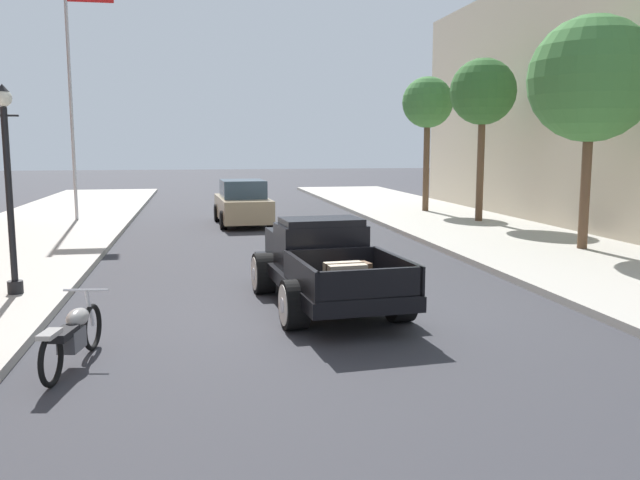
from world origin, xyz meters
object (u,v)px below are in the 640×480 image
(street_tree_third, at_px, (428,104))
(street_tree_nearest, at_px, (591,80))
(motorcycle_parked, at_px, (73,334))
(street_tree_second, at_px, (483,93))
(car_background_tan, at_px, (243,204))
(street_lamp_near, at_px, (8,174))
(hotrod_truck_black, at_px, (322,263))
(flagpole, at_px, (76,66))

(street_tree_third, bearing_deg, street_tree_nearest, -86.50)
(motorcycle_parked, distance_m, street_tree_second, 18.71)
(car_background_tan, height_order, street_lamp_near, street_lamp_near)
(motorcycle_parked, xyz_separation_m, street_tree_second, (11.84, 13.83, 4.32))
(hotrod_truck_black, xyz_separation_m, street_tree_nearest, (7.96, 4.24, 3.84))
(street_lamp_near, relative_size, street_tree_third, 0.69)
(car_background_tan, distance_m, street_tree_nearest, 12.53)
(hotrod_truck_black, xyz_separation_m, motorcycle_parked, (-3.89, -2.92, -0.31))
(hotrod_truck_black, xyz_separation_m, street_tree_second, (7.95, 10.91, 4.00))
(hotrod_truck_black, bearing_deg, street_tree_second, 53.93)
(car_background_tan, distance_m, street_lamp_near, 12.55)
(hotrod_truck_black, height_order, flagpole, flagpole)
(street_tree_second, height_order, street_tree_third, street_tree_second)
(street_lamp_near, bearing_deg, street_tree_third, 46.69)
(motorcycle_parked, distance_m, street_lamp_near, 4.86)
(car_background_tan, relative_size, street_tree_third, 0.78)
(street_lamp_near, distance_m, street_tree_nearest, 14.10)
(hotrod_truck_black, relative_size, street_tree_second, 0.86)
(street_tree_second, bearing_deg, street_tree_third, 99.14)
(street_tree_second, bearing_deg, hotrod_truck_black, -126.07)
(street_lamp_near, height_order, street_tree_second, street_tree_second)
(hotrod_truck_black, distance_m, street_tree_second, 14.08)
(hotrod_truck_black, height_order, street_tree_second, street_tree_second)
(car_background_tan, bearing_deg, street_tree_third, 16.50)
(street_tree_nearest, bearing_deg, hotrod_truck_black, -151.96)
(street_tree_nearest, relative_size, street_tree_second, 1.04)
(street_lamp_near, xyz_separation_m, flagpole, (-0.81, 12.88, 3.39))
(motorcycle_parked, height_order, flagpole, flagpole)
(motorcycle_parked, relative_size, street_lamp_near, 0.54)
(street_lamp_near, height_order, flagpole, flagpole)
(street_tree_nearest, bearing_deg, street_tree_third, 93.50)
(street_tree_third, bearing_deg, car_background_tan, -163.50)
(motorcycle_parked, bearing_deg, car_background_tan, 77.94)
(motorcycle_parked, distance_m, street_tree_nearest, 14.45)
(motorcycle_parked, distance_m, street_tree_third, 21.45)
(car_background_tan, relative_size, street_lamp_near, 1.14)
(flagpole, distance_m, street_tree_nearest, 17.47)
(hotrod_truck_black, relative_size, flagpole, 0.55)
(hotrod_truck_black, bearing_deg, car_background_tan, 92.67)
(street_tree_second, bearing_deg, motorcycle_parked, -130.57)
(flagpole, height_order, street_tree_nearest, flagpole)
(street_tree_nearest, height_order, street_tree_second, street_tree_nearest)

